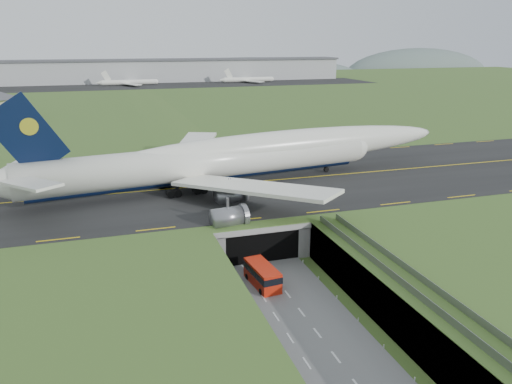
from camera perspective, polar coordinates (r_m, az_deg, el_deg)
name	(u,v)px	position (r m, az deg, el deg)	size (l,w,h in m)	color
ground	(280,286)	(73.03, 2.79, -10.67)	(900.00, 900.00, 0.00)	#3E6026
airfield_deck	(281,267)	(71.69, 2.82, -8.54)	(800.00, 800.00, 6.00)	gray
trench_road	(300,311)	(66.88, 5.05, -13.40)	(12.00, 75.00, 0.20)	slate
taxiway	(224,185)	(100.26, -3.64, 0.85)	(800.00, 44.00, 0.18)	black
tunnel_portal	(247,225)	(86.17, -1.00, -3.78)	(17.00, 22.30, 6.00)	gray
guideway	(432,306)	(60.56, 19.43, -12.18)	(3.00, 53.00, 7.05)	#A8A8A3
jumbo_jet	(240,157)	(99.57, -1.86, 4.01)	(97.71, 61.83, 20.66)	white
shuttle_tram	(262,275)	(72.22, 0.73, -9.48)	(3.61, 7.76, 3.06)	red
cargo_terminal	(131,71)	(361.32, -14.15, 13.29)	(320.00, 67.00, 15.60)	#B2B2B2
distant_hills	(191,81)	(499.74, -7.47, 12.45)	(700.00, 91.00, 60.00)	slate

